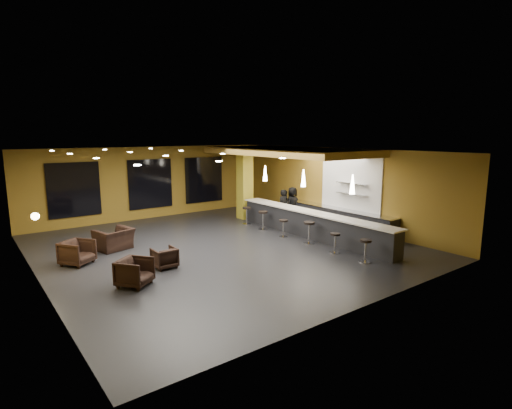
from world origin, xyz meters
TOP-DOWN VIEW (x-y plane):
  - floor at (0.00, 0.00)m, footprint 12.00×13.00m
  - ceiling at (0.00, 0.00)m, footprint 12.00×13.00m
  - wall_back at (0.00, 6.55)m, footprint 12.00×0.10m
  - wall_front at (0.00, -6.55)m, footprint 12.00×0.10m
  - wall_left at (-6.05, 0.00)m, footprint 0.10×13.00m
  - wall_right at (6.05, 0.00)m, footprint 0.10×13.00m
  - wood_soffit at (4.00, 1.00)m, footprint 3.60×8.00m
  - window_left at (-3.50, 6.44)m, footprint 2.20×0.06m
  - window_center at (0.00, 6.44)m, footprint 2.20×0.06m
  - window_right at (3.00, 6.44)m, footprint 2.20×0.06m
  - tile_backsplash at (5.96, -1.00)m, footprint 0.06×3.20m
  - bar_counter at (3.65, -1.00)m, footprint 0.60×8.00m
  - bar_top at (3.65, -1.00)m, footprint 0.78×8.10m
  - prep_counter at (5.65, -0.50)m, footprint 0.70×6.00m
  - prep_top at (5.65, -0.50)m, footprint 0.72×6.00m
  - wall_shelf_lower at (5.82, -1.20)m, footprint 0.30×1.50m
  - wall_shelf_upper at (5.82, -1.20)m, footprint 0.30×1.50m
  - column at (3.65, 3.60)m, footprint 0.60×0.60m
  - wall_sconce at (-5.88, 0.50)m, footprint 0.22×0.22m
  - pendant_0 at (3.65, -3.00)m, footprint 0.20×0.20m
  - pendant_1 at (3.65, -0.50)m, footprint 0.20×0.20m
  - pendant_2 at (3.65, 2.00)m, footprint 0.20×0.20m
  - staff_a at (4.62, 1.81)m, footprint 0.58×0.40m
  - staff_b at (4.79, 1.93)m, footprint 0.81×0.67m
  - staff_c at (5.21, 1.86)m, footprint 0.89×0.68m
  - armchair_a at (-3.92, -1.83)m, footprint 1.16×1.16m
  - armchair_b at (-2.64, -0.93)m, footprint 0.69×0.71m
  - armchair_c at (-4.73, 1.02)m, footprint 1.19×1.20m
  - armchair_d at (-3.26, 2.00)m, footprint 1.41×1.30m
  - bar_stool_0 at (2.76, -4.37)m, footprint 0.39×0.39m
  - bar_stool_1 at (2.76, -3.07)m, footprint 0.36×0.36m
  - bar_stool_2 at (2.89, -1.65)m, footprint 0.43×0.43m
  - bar_stool_3 at (2.76, -0.32)m, footprint 0.36×0.36m
  - bar_stool_4 at (2.87, 1.15)m, footprint 0.42×0.42m
  - bar_stool_5 at (2.92, 2.42)m, footprint 0.41×0.41m

SIDE VIEW (x-z plane):
  - floor at x=0.00m, z-range -0.10..0.00m
  - armchair_b at x=-2.64m, z-range 0.00..0.64m
  - armchair_a at x=-3.92m, z-range 0.00..0.76m
  - armchair_d at x=-3.26m, z-range 0.00..0.76m
  - armchair_c at x=-4.73m, z-range 0.00..0.79m
  - prep_counter at x=5.65m, z-range 0.00..0.86m
  - bar_stool_3 at x=2.76m, z-range 0.10..0.81m
  - bar_stool_1 at x=2.76m, z-range 0.10..0.81m
  - bar_stool_0 at x=2.76m, z-range 0.11..0.87m
  - bar_counter at x=3.65m, z-range 0.00..1.00m
  - bar_stool_5 at x=2.92m, z-range 0.11..0.92m
  - bar_stool_4 at x=2.87m, z-range 0.12..0.94m
  - bar_stool_2 at x=2.89m, z-range 0.12..0.97m
  - staff_b at x=4.79m, z-range 0.00..1.50m
  - staff_a at x=4.62m, z-range 0.00..1.53m
  - staff_c at x=5.21m, z-range 0.00..1.61m
  - prep_top at x=5.65m, z-range 0.87..0.90m
  - bar_top at x=3.65m, z-range 1.00..1.05m
  - wall_shelf_lower at x=5.82m, z-range 1.59..1.61m
  - window_left at x=-3.50m, z-range 0.50..2.90m
  - window_center at x=0.00m, z-range 0.50..2.90m
  - window_right at x=3.00m, z-range 0.50..2.90m
  - wall_back at x=0.00m, z-range 0.00..3.50m
  - wall_front at x=0.00m, z-range 0.00..3.50m
  - wall_left at x=-6.05m, z-range 0.00..3.50m
  - wall_right at x=6.05m, z-range 0.00..3.50m
  - column at x=3.65m, z-range 0.00..3.50m
  - wall_sconce at x=-5.88m, z-range 1.69..1.91m
  - tile_backsplash at x=5.96m, z-range 0.80..3.20m
  - wall_shelf_upper at x=5.82m, z-range 2.03..2.06m
  - pendant_0 at x=3.65m, z-range 2.00..2.70m
  - pendant_1 at x=3.65m, z-range 2.00..2.70m
  - pendant_2 at x=3.65m, z-range 2.00..2.70m
  - wood_soffit at x=4.00m, z-range 3.22..3.50m
  - ceiling at x=0.00m, z-range 3.50..3.60m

